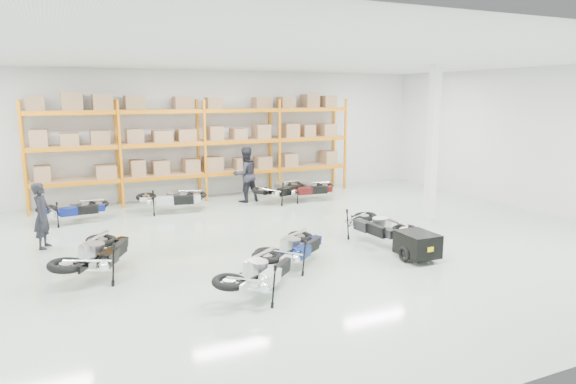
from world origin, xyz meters
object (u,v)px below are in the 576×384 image
trailer (417,244)px  person_left (42,216)px  moto_back_c (283,186)px  moto_touring_right (377,220)px  moto_back_d (307,185)px  moto_back_b (171,194)px  moto_blue_centre (294,242)px  moto_silver_left (260,265)px  moto_back_a (74,205)px  person_back (245,175)px  moto_black_far_left (97,247)px

trailer → person_left: person_left is taller
trailer → moto_back_c: (-0.11, 7.07, 0.21)m
moto_touring_right → moto_back_d: moto_touring_right is taller
moto_back_c → moto_back_d: moto_back_c is taller
moto_touring_right → moto_back_b: size_ratio=0.98×
moto_back_b → person_left: bearing=138.5°
trailer → moto_back_b: size_ratio=0.79×
moto_blue_centre → person_left: (-4.91, 3.74, 0.27)m
moto_silver_left → moto_back_a: 7.87m
trailer → person_back: person_back is taller
moto_silver_left → moto_black_far_left: bearing=6.9°
moto_back_d → moto_back_c: bearing=89.3°
moto_blue_centre → trailer: size_ratio=1.17×
moto_blue_centre → moto_back_d: bearing=-66.2°
moto_silver_left → moto_back_a: (-2.88, 7.32, -0.03)m
moto_black_far_left → moto_back_a: moto_black_far_left is taller
person_back → moto_black_far_left: bearing=38.8°
moto_silver_left → person_left: size_ratio=1.14×
moto_touring_right → moto_back_d: (0.76, 5.33, -0.02)m
moto_blue_centre → moto_touring_right: 2.78m
moto_back_a → moto_back_c: size_ratio=0.91×
person_left → moto_back_b: bearing=-36.1°
moto_back_a → moto_back_d: size_ratio=0.97×
moto_back_c → moto_back_d: bearing=-118.9°
moto_back_c → moto_back_d: (0.87, -0.14, -0.03)m
moto_back_b → moto_back_d: 4.70m
person_back → moto_back_a: bearing=-1.2°
moto_back_a → person_back: person_back is taller
moto_touring_right → person_left: bearing=154.8°
moto_back_b → moto_back_d: size_ratio=1.06×
moto_black_far_left → moto_back_d: bearing=-118.1°
moto_back_b → moto_back_d: bearing=-79.0°
moto_blue_centre → moto_back_c: (2.55, 6.26, 0.04)m
moto_back_a → person_left: bearing=158.2°
moto_black_far_left → moto_touring_right: bearing=-155.3°
moto_touring_right → moto_blue_centre: bearing=-167.4°
moto_touring_right → person_back: person_back is taller
trailer → moto_back_b: moto_back_b is taller
moto_silver_left → moto_back_b: moto_back_b is taller
person_left → person_back: bearing=-45.2°
moto_back_d → moto_touring_right: bearing=-179.6°
moto_back_d → moto_back_b: bearing=96.1°
moto_black_far_left → moto_touring_right: moto_black_far_left is taller
moto_back_b → person_left: person_left is taller
moto_black_far_left → trailer: size_ratio=1.34×
moto_touring_right → person_left: (-7.58, 2.95, 0.24)m
moto_back_a → person_back: (5.54, 0.69, 0.43)m
moto_blue_centre → person_left: size_ratio=1.09×
moto_back_c → moto_back_a: bearing=71.2°
moto_back_b → moto_back_c: (3.83, -0.05, -0.00)m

